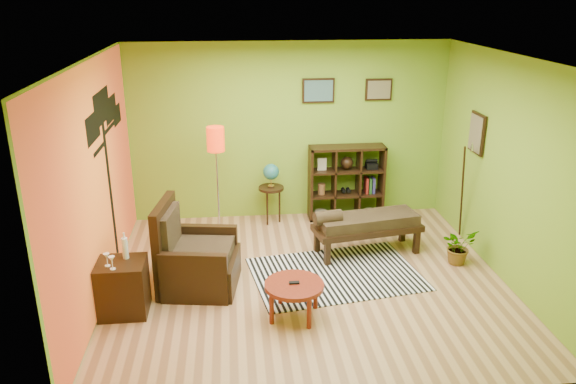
{
  "coord_description": "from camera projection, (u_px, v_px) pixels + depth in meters",
  "views": [
    {
      "loc": [
        -0.9,
        -6.34,
        3.53
      ],
      "look_at": [
        -0.2,
        0.45,
        1.05
      ],
      "focal_mm": 35.0,
      "sensor_mm": 36.0,
      "label": 1
    }
  ],
  "objects": [
    {
      "name": "ground",
      "position": [
        307.0,
        280.0,
        7.22
      ],
      "size": [
        5.0,
        5.0,
        0.0
      ],
      "primitive_type": "plane",
      "color": "tan",
      "rests_on": "ground"
    },
    {
      "name": "globe_table",
      "position": [
        271.0,
        179.0,
        8.75
      ],
      "size": [
        0.4,
        0.4,
        0.97
      ],
      "color": "black",
      "rests_on": "ground"
    },
    {
      "name": "floor_lamp",
      "position": [
        216.0,
        149.0,
        7.93
      ],
      "size": [
        0.26,
        0.26,
        1.71
      ],
      "color": "silver",
      "rests_on": "ground"
    },
    {
      "name": "armchair",
      "position": [
        194.0,
        261.0,
        6.97
      ],
      "size": [
        1.04,
        1.04,
        1.12
      ],
      "color": "black",
      "rests_on": "ground"
    },
    {
      "name": "cube_shelf",
      "position": [
        347.0,
        182.0,
        9.0
      ],
      "size": [
        1.2,
        0.35,
        1.2
      ],
      "color": "black",
      "rests_on": "ground"
    },
    {
      "name": "side_cabinet",
      "position": [
        123.0,
        287.0,
        6.4
      ],
      "size": [
        0.54,
        0.49,
        0.95
      ],
      "color": "black",
      "rests_on": "ground"
    },
    {
      "name": "potted_plant",
      "position": [
        458.0,
        250.0,
        7.61
      ],
      "size": [
        0.6,
        0.63,
        0.39
      ],
      "primitive_type": "imported",
      "rotation": [
        0.0,
        0.0,
        0.39
      ],
      "color": "#26661E",
      "rests_on": "ground"
    },
    {
      "name": "room_shell",
      "position": [
        301.0,
        144.0,
        6.61
      ],
      "size": [
        5.04,
        4.54,
        2.82
      ],
      "color": "#75A326",
      "rests_on": "ground"
    },
    {
      "name": "coffee_table",
      "position": [
        294.0,
        288.0,
        6.31
      ],
      "size": [
        0.67,
        0.67,
        0.43
      ],
      "color": "maroon",
      "rests_on": "ground"
    },
    {
      "name": "bench",
      "position": [
        365.0,
        224.0,
        7.81
      ],
      "size": [
        1.58,
        0.8,
        0.7
      ],
      "color": "black",
      "rests_on": "ground"
    },
    {
      "name": "zebra_rug",
      "position": [
        336.0,
        274.0,
        7.36
      ],
      "size": [
        2.34,
        1.77,
        0.01
      ],
      "primitive_type": "cube",
      "rotation": [
        0.0,
        0.0,
        0.16
      ],
      "color": "white",
      "rests_on": "ground"
    }
  ]
}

